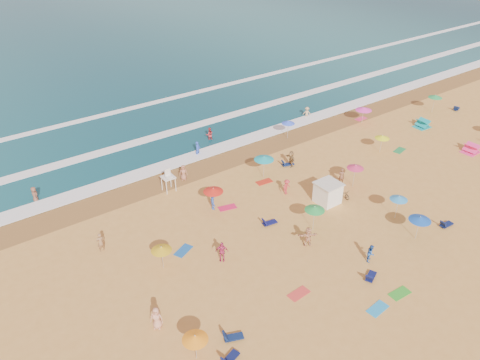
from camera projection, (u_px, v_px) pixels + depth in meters
ground at (294, 216)px, 42.97m from camera, size 220.00×220.00×0.00m
ocean at (36, 31)px, 101.10m from camera, size 220.00×140.00×0.18m
wet_sand at (219, 162)px, 51.62m from camera, size 220.00×220.00×0.00m
surf_foam at (179, 133)px, 57.67m from camera, size 200.00×18.70×0.05m
cabana at (328, 193)px, 44.35m from camera, size 2.00×2.00×2.00m
cabana_roof at (329, 184)px, 43.80m from camera, size 2.20×2.20×0.12m
bicycle at (343, 193)px, 45.39m from camera, size 0.64×1.69×0.88m
lifeguard_stand at (168, 181)px, 46.08m from camera, size 1.20×1.20×2.10m
beach_umbrellas at (297, 194)px, 42.17m from camera, size 63.12×28.95×0.75m
loungers at (366, 208)px, 43.77m from camera, size 49.59×17.97×0.34m
towels at (321, 223)px, 42.01m from camera, size 53.21×24.20×0.03m
popup_tents at (446, 134)px, 56.14m from camera, size 3.37×9.13×1.20m
beachgoers at (240, 187)px, 45.72m from camera, size 35.73×26.85×2.08m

